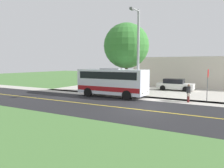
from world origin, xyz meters
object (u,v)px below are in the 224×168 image
tree_curbside (126,46)px  commercial_building (204,71)px  shuttle_bus_front (112,81)px  parked_car_near (175,85)px  pedestrian_with_bags (189,93)px  stop_sign (208,80)px  street_light_pole (138,50)px

tree_curbside → commercial_building: 15.79m
shuttle_bus_front → commercial_building: bearing=158.3°
tree_curbside → parked_car_near: bearing=142.7°
tree_curbside → commercial_building: (-14.00, 6.58, -3.17)m
parked_car_near → pedestrian_with_bags: bearing=20.8°
shuttle_bus_front → stop_sign: bearing=100.4°
pedestrian_with_bags → street_light_pole: bearing=-89.0°
shuttle_bus_front → stop_sign: shuttle_bus_front is taller
shuttle_bus_front → tree_curbside: bearing=177.1°
street_light_pole → stop_sign: bearing=101.2°
street_light_pole → parked_car_near: bearing=167.6°
parked_car_near → stop_sign: bearing=33.0°
shuttle_bus_front → parked_car_near: bearing=152.7°
pedestrian_with_bags → commercial_building: bearing=-177.8°
shuttle_bus_front → stop_sign: size_ratio=2.48×
shuttle_bus_front → tree_curbside: tree_curbside is taller
stop_sign → commercial_building: bearing=-172.5°
stop_sign → tree_curbside: 9.31m
commercial_building → stop_sign: bearing=7.5°
parked_car_near → commercial_building: commercial_building is taller
pedestrian_with_bags → street_light_pole: size_ratio=0.19×
stop_sign → tree_curbside: (-1.30, -8.59, 3.35)m
stop_sign → tree_curbside: size_ratio=0.37×
street_light_pole → commercial_building: street_light_pole is taller
stop_sign → commercial_building: commercial_building is taller
stop_sign → parked_car_near: bearing=-147.0°
shuttle_bus_front → pedestrian_with_bags: shuttle_bus_front is taller
tree_curbside → stop_sign: bearing=81.4°
stop_sign → street_light_pole: street_light_pole is taller
pedestrian_with_bags → tree_curbside: bearing=-108.7°
street_light_pole → tree_curbside: 3.56m
parked_car_near → tree_curbside: tree_curbside is taller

